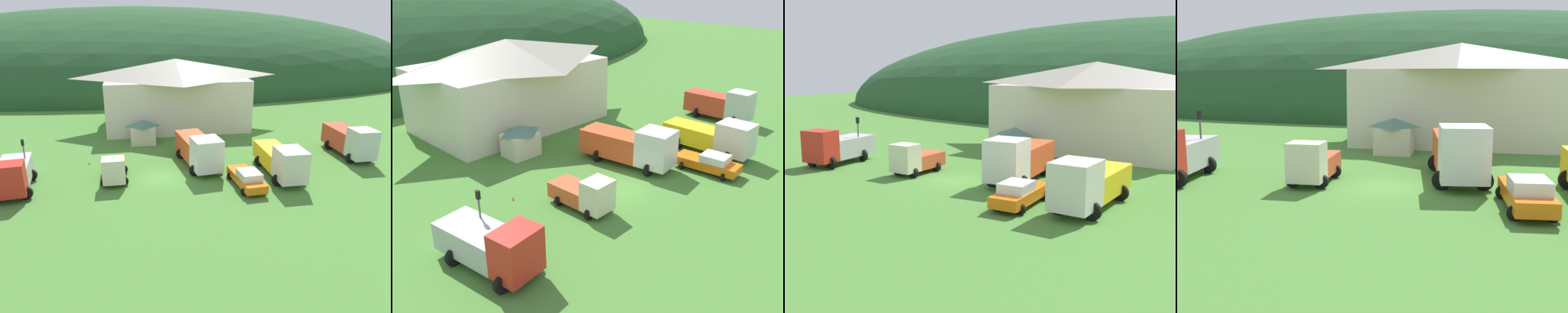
# 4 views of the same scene
# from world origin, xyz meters

# --- Properties ---
(ground_plane) EXTENTS (200.00, 200.00, 0.00)m
(ground_plane) POSITION_xyz_m (0.00, 0.00, 0.00)
(ground_plane) COLOR #477F33
(depot_building) EXTENTS (19.95, 12.49, 9.05)m
(depot_building) POSITION_xyz_m (3.56, 18.71, 4.67)
(depot_building) COLOR silver
(depot_building) RESTS_ON ground
(play_shed_cream) EXTENTS (3.13, 2.54, 2.89)m
(play_shed_cream) POSITION_xyz_m (-1.28, 10.87, 1.49)
(play_shed_cream) COLOR beige
(play_shed_cream) RESTS_ON ground
(crane_truck_red) EXTENTS (3.85, 6.85, 3.26)m
(crane_truck_red) POSITION_xyz_m (-12.69, -1.02, 1.60)
(crane_truck_red) COLOR red
(crane_truck_red) RESTS_ON ground
(light_truck_cream) EXTENTS (2.55, 4.87, 2.61)m
(light_truck_cream) POSITION_xyz_m (-4.25, -0.12, 1.25)
(light_truck_cream) COLOR beige
(light_truck_cream) RESTS_ON ground
(heavy_rig_white) EXTENTS (4.06, 8.63, 3.58)m
(heavy_rig_white) POSITION_xyz_m (4.04, 2.35, 1.81)
(heavy_rig_white) COLOR white
(heavy_rig_white) RESTS_ON ground
(flatbed_truck_yellow) EXTENTS (3.25, 8.30, 3.36)m
(flatbed_truck_yellow) POSITION_xyz_m (11.18, -1.49, 1.67)
(flatbed_truck_yellow) COLOR silver
(flatbed_truck_yellow) RESTS_ON ground
(tow_truck_silver) EXTENTS (3.19, 7.51, 3.56)m
(tow_truck_silver) POSITION_xyz_m (20.60, 2.82, 1.80)
(tow_truck_silver) COLOR silver
(tow_truck_silver) RESTS_ON ground
(service_pickup_orange) EXTENTS (2.63, 5.51, 1.66)m
(service_pickup_orange) POSITION_xyz_m (7.37, -3.24, 0.83)
(service_pickup_orange) COLOR orange
(service_pickup_orange) RESTS_ON ground
(traffic_light_west) EXTENTS (0.20, 0.32, 4.06)m
(traffic_light_west) POSITION_xyz_m (-12.06, 0.98, 2.50)
(traffic_light_west) COLOR #4C4C51
(traffic_light_west) RESTS_ON ground
(traffic_cone_near_pickup) EXTENTS (0.36, 0.36, 0.61)m
(traffic_cone_near_pickup) POSITION_xyz_m (-7.00, 4.65, 0.00)
(traffic_cone_near_pickup) COLOR orange
(traffic_cone_near_pickup) RESTS_ON ground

